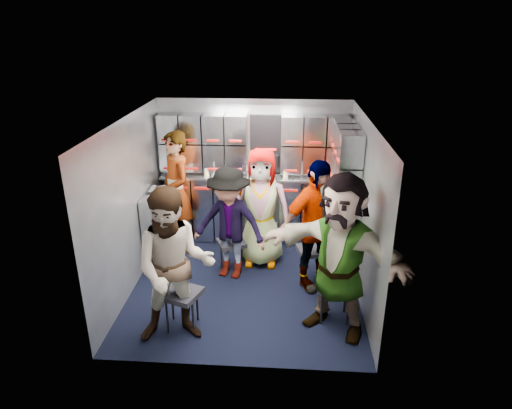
# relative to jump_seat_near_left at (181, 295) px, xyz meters

# --- Properties ---
(floor) EXTENTS (3.00, 3.00, 0.00)m
(floor) POSITION_rel_jump_seat_near_left_xyz_m (0.61, 0.91, -0.40)
(floor) COLOR black
(floor) RESTS_ON ground
(wall_back) EXTENTS (2.80, 0.04, 2.10)m
(wall_back) POSITION_rel_jump_seat_near_left_xyz_m (0.61, 2.41, 0.65)
(wall_back) COLOR gray
(wall_back) RESTS_ON ground
(wall_left) EXTENTS (0.04, 3.00, 2.10)m
(wall_left) POSITION_rel_jump_seat_near_left_xyz_m (-0.79, 0.91, 0.65)
(wall_left) COLOR gray
(wall_left) RESTS_ON ground
(wall_right) EXTENTS (0.04, 3.00, 2.10)m
(wall_right) POSITION_rel_jump_seat_near_left_xyz_m (2.01, 0.91, 0.65)
(wall_right) COLOR gray
(wall_right) RESTS_ON ground
(ceiling) EXTENTS (2.80, 3.00, 0.02)m
(ceiling) POSITION_rel_jump_seat_near_left_xyz_m (0.61, 0.91, 1.70)
(ceiling) COLOR silver
(ceiling) RESTS_ON wall_back
(cart_bank_back) EXTENTS (2.68, 0.38, 0.99)m
(cart_bank_back) POSITION_rel_jump_seat_near_left_xyz_m (0.61, 2.20, 0.10)
(cart_bank_back) COLOR #999DA8
(cart_bank_back) RESTS_ON ground
(cart_bank_left) EXTENTS (0.38, 0.76, 0.99)m
(cart_bank_left) POSITION_rel_jump_seat_near_left_xyz_m (-0.58, 1.47, 0.10)
(cart_bank_left) COLOR #999DA8
(cart_bank_left) RESTS_ON ground
(counter) EXTENTS (2.68, 0.42, 0.03)m
(counter) POSITION_rel_jump_seat_near_left_xyz_m (0.61, 2.20, 0.62)
(counter) COLOR #B9BCC1
(counter) RESTS_ON cart_bank_back
(locker_bank_back) EXTENTS (2.68, 0.28, 0.82)m
(locker_bank_back) POSITION_rel_jump_seat_near_left_xyz_m (0.61, 2.26, 1.09)
(locker_bank_back) COLOR #999DA8
(locker_bank_back) RESTS_ON wall_back
(locker_bank_right) EXTENTS (0.28, 1.00, 0.82)m
(locker_bank_right) POSITION_rel_jump_seat_near_left_xyz_m (1.86, 1.61, 1.09)
(locker_bank_right) COLOR #999DA8
(locker_bank_right) RESTS_ON wall_right
(right_cabinet) EXTENTS (0.28, 1.20, 1.00)m
(right_cabinet) POSITION_rel_jump_seat_near_left_xyz_m (1.86, 1.51, 0.10)
(right_cabinet) COLOR #999DA8
(right_cabinet) RESTS_ON ground
(coffee_niche) EXTENTS (0.46, 0.16, 0.84)m
(coffee_niche) POSITION_rel_jump_seat_near_left_xyz_m (0.79, 2.32, 1.07)
(coffee_niche) COLOR black
(coffee_niche) RESTS_ON wall_back
(red_latch_strip) EXTENTS (2.60, 0.02, 0.03)m
(red_latch_strip) POSITION_rel_jump_seat_near_left_xyz_m (0.61, 2.00, 0.48)
(red_latch_strip) COLOR #9F110A
(red_latch_strip) RESTS_ON cart_bank_back
(jump_seat_near_left) EXTENTS (0.48, 0.47, 0.45)m
(jump_seat_near_left) POSITION_rel_jump_seat_near_left_xyz_m (0.00, 0.00, 0.00)
(jump_seat_near_left) COLOR black
(jump_seat_near_left) RESTS_ON ground
(jump_seat_mid_left) EXTENTS (0.44, 0.43, 0.40)m
(jump_seat_mid_left) POSITION_rel_jump_seat_near_left_xyz_m (0.39, 1.30, -0.04)
(jump_seat_mid_left) COLOR black
(jump_seat_mid_left) RESTS_ON ground
(jump_seat_center) EXTENTS (0.45, 0.43, 0.46)m
(jump_seat_center) POSITION_rel_jump_seat_near_left_xyz_m (0.77, 1.68, 0.01)
(jump_seat_center) COLOR black
(jump_seat_center) RESTS_ON ground
(jump_seat_mid_right) EXTENTS (0.44, 0.43, 0.43)m
(jump_seat_mid_right) POSITION_rel_jump_seat_near_left_xyz_m (1.46, 1.12, -0.02)
(jump_seat_mid_right) COLOR black
(jump_seat_mid_right) RESTS_ON ground
(jump_seat_near_right) EXTENTS (0.40, 0.38, 0.46)m
(jump_seat_near_right) POSITION_rel_jump_seat_near_left_xyz_m (1.66, 0.26, 0.01)
(jump_seat_near_right) COLOR black
(jump_seat_near_right) RESTS_ON ground
(attendant_standing) EXTENTS (0.72, 0.77, 1.76)m
(attendant_standing) POSITION_rel_jump_seat_near_left_xyz_m (-0.44, 1.81, 0.48)
(attendant_standing) COLOR black
(attendant_standing) RESTS_ON ground
(attendant_arc_a) EXTENTS (0.92, 0.78, 1.69)m
(attendant_arc_a) POSITION_rel_jump_seat_near_left_xyz_m (0.00, -0.18, 0.45)
(attendant_arc_a) COLOR black
(attendant_arc_a) RESTS_ON ground
(attendant_arc_b) EXTENTS (1.07, 0.79, 1.49)m
(attendant_arc_b) POSITION_rel_jump_seat_near_left_xyz_m (0.39, 1.12, 0.35)
(attendant_arc_b) COLOR black
(attendant_arc_b) RESTS_ON ground
(attendant_arc_c) EXTENTS (0.80, 0.53, 1.62)m
(attendant_arc_c) POSITION_rel_jump_seat_near_left_xyz_m (0.77, 1.50, 0.41)
(attendant_arc_c) COLOR black
(attendant_arc_c) RESTS_ON ground
(attendant_arc_d) EXTENTS (1.04, 0.85, 1.66)m
(attendant_arc_d) POSITION_rel_jump_seat_near_left_xyz_m (1.46, 0.94, 0.43)
(attendant_arc_d) COLOR black
(attendant_arc_d) RESTS_ON ground
(attendant_arc_e) EXTENTS (1.69, 1.31, 1.79)m
(attendant_arc_e) POSITION_rel_jump_seat_near_left_xyz_m (1.66, 0.08, 0.50)
(attendant_arc_e) COLOR black
(attendant_arc_e) RESTS_ON ground
(bottle_left) EXTENTS (0.06, 0.06, 0.24)m
(bottle_left) POSITION_rel_jump_seat_near_left_xyz_m (0.03, 2.15, 0.75)
(bottle_left) COLOR white
(bottle_left) RESTS_ON counter
(bottle_mid) EXTENTS (0.06, 0.06, 0.22)m
(bottle_mid) POSITION_rel_jump_seat_near_left_xyz_m (0.05, 2.15, 0.74)
(bottle_mid) COLOR white
(bottle_mid) RESTS_ON counter
(bottle_right) EXTENTS (0.07, 0.07, 0.23)m
(bottle_right) POSITION_rel_jump_seat_near_left_xyz_m (1.67, 2.15, 0.75)
(bottle_right) COLOR white
(bottle_right) RESTS_ON counter
(cup_left) EXTENTS (0.07, 0.07, 0.11)m
(cup_left) POSITION_rel_jump_seat_near_left_xyz_m (-0.06, 2.14, 0.69)
(cup_left) COLOR beige
(cup_left) RESTS_ON counter
(cup_right) EXTENTS (0.07, 0.07, 0.10)m
(cup_right) POSITION_rel_jump_seat_near_left_xyz_m (1.08, 2.14, 0.69)
(cup_right) COLOR beige
(cup_right) RESTS_ON counter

